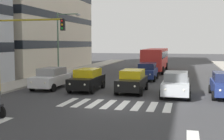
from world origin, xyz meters
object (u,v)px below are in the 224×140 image
Objects in this scene: bus_behind_traffic at (155,58)px; street_lamp_right at (62,38)px; car_2 at (132,81)px; car_3 at (87,79)px; car_1 at (176,84)px; traffic_light_gantry at (17,43)px; car_row2_0 at (147,71)px; car_4 at (51,78)px.

street_lamp_right is (9.26, 9.07, 2.50)m from bus_behind_traffic.
car_3 is at bearing 0.84° from car_2.
car_1 is at bearing 172.80° from car_3.
car_1 is at bearing 145.20° from street_lamp_right.
traffic_light_gantry is (7.21, 4.22, 2.87)m from car_2.
car_row2_0 is at bearing -90.66° from car_2.
car_3 and car_4 have the same top height.
car_1 is 11.39m from traffic_light_gantry.
car_1 is 1.00× the size of car_2.
car_2 is at bearing -15.68° from car_1.
car_1 and car_row2_0 have the same top height.
car_1 is 15.70m from street_lamp_right.
bus_behind_traffic reaches higher than car_2.
bus_behind_traffic reaches higher than car_3.
car_row2_0 is at bearing -179.56° from street_lamp_right.
bus_behind_traffic reaches higher than car_1.
car_4 and car_row2_0 have the same top height.
car_3 is at bearing 64.92° from car_row2_0.
street_lamp_right is at bearing -34.80° from car_1.
car_2 is 0.42× the size of bus_behind_traffic.
car_3 is at bearing 125.66° from street_lamp_right.
car_1 is 9.38m from car_row2_0.
car_3 is 0.81× the size of traffic_light_gantry.
car_3 is 1.00× the size of car_4.
car_row2_0 is at bearing -115.08° from car_3.
traffic_light_gantry is 12.22m from street_lamp_right.
traffic_light_gantry is at bearing 49.28° from car_3.
car_2 and car_4 have the same top height.
traffic_light_gantry reaches higher than car_row2_0.
street_lamp_right is (2.41, -7.66, 3.47)m from car_4.
street_lamp_right is (2.05, -12.03, 0.60)m from traffic_light_gantry.
traffic_light_gantry is (7.21, 21.10, 1.90)m from bus_behind_traffic.
street_lamp_right reaches higher than car_2.
bus_behind_traffic is at bearing -89.43° from car_row2_0.
car_4 is at bearing 107.47° from street_lamp_right.
car_1 is 1.00× the size of car_3.
car_row2_0 is at bearing -121.10° from traffic_light_gantry.
car_1 is 3.44m from car_2.
car_1 is 10.22m from car_4.
car_1 and car_4 have the same top height.
car_2 is 1.00× the size of car_4.
car_3 is at bearing 77.93° from bus_behind_traffic.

